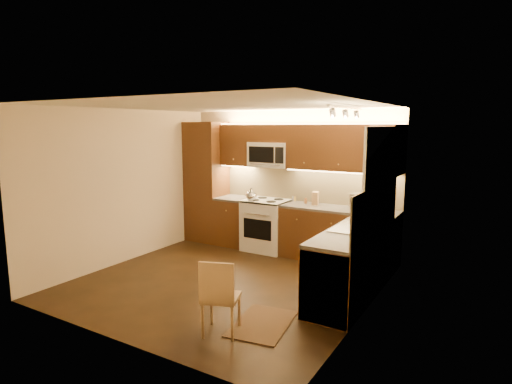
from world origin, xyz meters
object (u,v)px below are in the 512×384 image
Objects in this scene: stove at (266,225)px; kettle at (251,194)px; knife_block at (315,198)px; toaster_oven at (366,202)px; sink at (357,222)px; microwave at (270,155)px; soap_bottle at (389,212)px; dining_chair at (221,296)px.

stove is 3.90× the size of kettle.
stove is at bearing 172.52° from knife_block.
kettle is 0.53× the size of toaster_oven.
microwave is at bearing 147.79° from sink.
soap_bottle is 2.89m from dining_chair.
dining_chair is (-0.65, -3.06, -0.61)m from toaster_oven.
sink is 1.02× the size of dining_chair.
toaster_oven is 0.88m from knife_block.
sink is (2.00, -1.26, -0.74)m from microwave.
sink is 2.37m from kettle.
soap_bottle is at bearing 73.17° from sink.
kettle is at bearing 176.27° from soap_bottle.
kettle reaches higher than sink.
stove is at bearing -90.00° from microwave.
microwave is 3.41× the size of knife_block.
soap_bottle is (2.42, -0.14, -0.05)m from kettle.
stove is 2.32m from soap_bottle.
microwave is at bearing 166.96° from soap_bottle.
knife_block reaches higher than stove.
kettle is 2.42m from soap_bottle.
soap_bottle is at bearing -46.25° from toaster_oven.
sink is at bearing -107.21° from soap_bottle.
kettle is 0.28× the size of dining_chair.
dining_chair is at bearing -113.56° from soap_bottle.
knife_block is (0.89, 0.10, 0.55)m from stove.
microwave is 1.90m from toaster_oven.
toaster_oven reaches higher than soap_bottle.
kettle is (-2.19, 0.90, 0.06)m from sink.
microwave is 3.55m from dining_chair.
sink is at bearing -32.21° from microwave.
dining_chair is at bearing -103.57° from toaster_oven.
kettle is at bearing -117.52° from microwave.
knife_block is at bearing -1.93° from microwave.
stove is 1.07× the size of sink.
toaster_oven is at bearing 100.84° from sink.
stove is 1.09× the size of dining_chair.
toaster_oven is at bearing 134.91° from soap_bottle.
toaster_oven is at bearing -7.58° from kettle.
knife_block is (-0.88, 0.01, -0.02)m from toaster_oven.
sink is 1.24m from toaster_oven.
stove is 2.35m from sink.
stove is 5.02× the size of soap_bottle.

